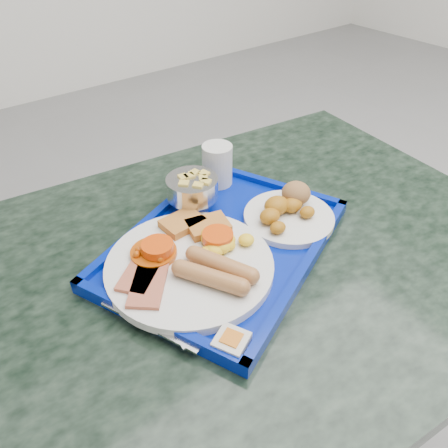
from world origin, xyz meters
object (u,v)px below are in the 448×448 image
Objects in this scene: table at (219,329)px; juice_cup at (217,164)px; tray at (224,244)px; main_plate at (192,260)px; fruit_bowl at (193,188)px; bread_plate at (288,210)px.

table is 0.33m from juice_cup.
table is at bearing -144.16° from tray.
table is at bearing -4.37° from main_plate.
fruit_bowl is 0.10m from juice_cup.
main_plate is 2.79× the size of fruit_bowl.
fruit_bowl is at bearing 81.74° from tray.
juice_cup is at bearing 43.44° from main_plate.
table is 12.62× the size of fruit_bowl.
table is 14.39× the size of juice_cup.
bread_plate is (0.22, -0.00, 0.00)m from main_plate.
tray is at bearing -123.94° from juice_cup.
bread_plate is (0.17, 0.00, 0.22)m from table.
tray is at bearing -98.26° from fruit_bowl.
table is 7.37× the size of bread_plate.
main_plate is at bearing -125.46° from fruit_bowl.
bread_plate is (0.14, -0.02, 0.02)m from tray.
fruit_bowl reaches higher than bread_plate.
main_plate reaches higher than tray.
fruit_bowl is at bearing 131.37° from bread_plate.
juice_cup is at bearing 56.06° from tray.
table is 4.53× the size of main_plate.
main_plate is (-0.05, 0.00, 0.21)m from table.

